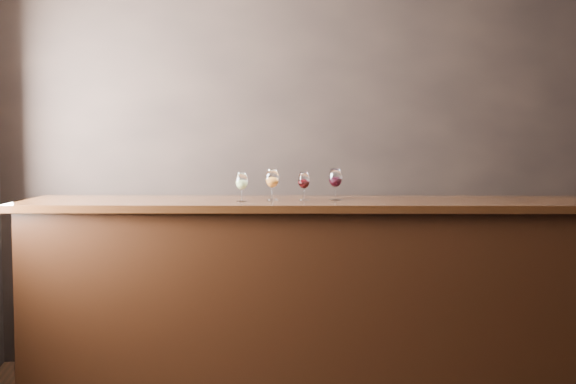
{
  "coord_description": "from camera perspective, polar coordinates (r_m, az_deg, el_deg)",
  "views": [
    {
      "loc": [
        -1.22,
        -3.46,
        1.55
      ],
      "look_at": [
        -0.63,
        1.24,
        1.24
      ],
      "focal_mm": 50.0,
      "sensor_mm": 36.0,
      "label": 1
    }
  ],
  "objects": [
    {
      "name": "back_bar_shelf",
      "position": [
        5.84,
        9.35,
        -7.77
      ],
      "size": [
        2.16,
        0.4,
        0.78
      ],
      "primitive_type": "cube",
      "color": "black",
      "rests_on": "ground"
    },
    {
      "name": "bar_top",
      "position": [
        4.77,
        1.35,
        -0.85
      ],
      "size": [
        3.47,
        1.25,
        0.04
      ],
      "primitive_type": "cube",
      "rotation": [
        0.0,
        0.0,
        -0.14
      ],
      "color": "black",
      "rests_on": "bar_counter"
    },
    {
      "name": "room_shell",
      "position": [
        3.71,
        8.31,
        7.68
      ],
      "size": [
        5.02,
        4.52,
        2.81
      ],
      "color": "black",
      "rests_on": "ground"
    },
    {
      "name": "glass_red_a",
      "position": [
        4.78,
        1.13,
        0.8
      ],
      "size": [
        0.07,
        0.07,
        0.17
      ],
      "color": "white",
      "rests_on": "bar_top"
    },
    {
      "name": "glass_amber",
      "position": [
        4.76,
        -1.12,
        0.93
      ],
      "size": [
        0.08,
        0.08,
        0.19
      ],
      "color": "white",
      "rests_on": "bar_top"
    },
    {
      "name": "glass_white",
      "position": [
        4.68,
        -3.31,
        0.73
      ],
      "size": [
        0.07,
        0.07,
        0.17
      ],
      "color": "white",
      "rests_on": "bar_top"
    },
    {
      "name": "bar_counter",
      "position": [
        4.85,
        1.34,
        -7.89
      ],
      "size": [
        3.35,
        1.16,
        1.15
      ],
      "primitive_type": "cube",
      "rotation": [
        0.0,
        0.0,
        -0.14
      ],
      "color": "black",
      "rests_on": "ground"
    },
    {
      "name": "glass_red_b",
      "position": [
        4.78,
        3.39,
        0.96
      ],
      "size": [
        0.08,
        0.08,
        0.19
      ],
      "color": "white",
      "rests_on": "bar_top"
    }
  ]
}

